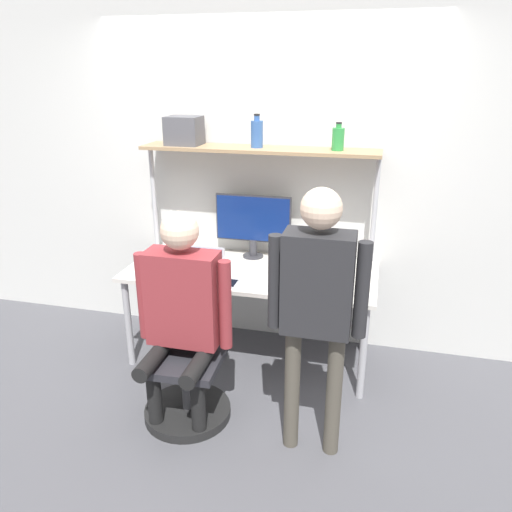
{
  "coord_description": "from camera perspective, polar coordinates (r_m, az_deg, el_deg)",
  "views": [
    {
      "loc": [
        0.87,
        -2.9,
        2.13
      ],
      "look_at": [
        0.19,
        -0.19,
        1.08
      ],
      "focal_mm": 35.0,
      "sensor_mm": 36.0,
      "label": 1
    }
  ],
  "objects": [
    {
      "name": "cell_phone",
      "position": [
        3.46,
        -2.79,
        -3.17
      ],
      "size": [
        0.07,
        0.15,
        0.01
      ],
      "color": "silver",
      "rests_on": "desk"
    },
    {
      "name": "laptop",
      "position": [
        3.59,
        -5.96,
        -1.43
      ],
      "size": [
        0.28,
        0.21,
        0.21
      ],
      "color": "#BCBCC1",
      "rests_on": "desk"
    },
    {
      "name": "bottle_green",
      "position": [
        3.59,
        9.37,
        13.1
      ],
      "size": [
        0.09,
        0.09,
        0.19
      ],
      "color": "#2D8C3F",
      "rests_on": "shelf_unit"
    },
    {
      "name": "storage_box",
      "position": [
        3.86,
        -8.22,
        13.99
      ],
      "size": [
        0.25,
        0.21,
        0.21
      ],
      "color": "#4C4C51",
      "rests_on": "shelf_unit"
    },
    {
      "name": "bottle_blue",
      "position": [
        3.69,
        0.1,
        13.84
      ],
      "size": [
        0.09,
        0.09,
        0.24
      ],
      "color": "#335999",
      "rests_on": "shelf_unit"
    },
    {
      "name": "office_chair",
      "position": [
        3.34,
        -7.75,
        -13.45
      ],
      "size": [
        0.56,
        0.56,
        0.9
      ],
      "color": "black",
      "rests_on": "ground_plane"
    },
    {
      "name": "wall_back",
      "position": [
        3.92,
        0.98,
        9.12
      ],
      "size": [
        8.0,
        0.06,
        2.7
      ],
      "color": "silver",
      "rests_on": "ground_plane"
    },
    {
      "name": "person_standing",
      "position": [
        2.68,
        7.01,
        -4.45
      ],
      "size": [
        0.54,
        0.21,
        1.58
      ],
      "color": "#4C473D",
      "rests_on": "ground_plane"
    },
    {
      "name": "shelf_unit",
      "position": [
        3.73,
        0.3,
        9.29
      ],
      "size": [
        1.75,
        0.31,
        1.6
      ],
      "color": "#997A56",
      "rests_on": "ground_plane"
    },
    {
      "name": "desk",
      "position": [
        3.73,
        -0.58,
        -2.54
      ],
      "size": [
        1.84,
        0.8,
        0.73
      ],
      "color": "beige",
      "rests_on": "ground_plane"
    },
    {
      "name": "person_seated",
      "position": [
        3.04,
        -8.5,
        -5.47
      ],
      "size": [
        0.61,
        0.47,
        1.37
      ],
      "color": "black",
      "rests_on": "ground_plane"
    },
    {
      "name": "ground_plane",
      "position": [
        3.7,
        -2.22,
        -14.55
      ],
      "size": [
        12.0,
        12.0,
        0.0
      ],
      "primitive_type": "plane",
      "color": "#4C4C51"
    },
    {
      "name": "monitor",
      "position": [
        3.88,
        -0.33,
        3.96
      ],
      "size": [
        0.6,
        0.16,
        0.5
      ],
      "color": "#333338",
      "rests_on": "desk"
    }
  ]
}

